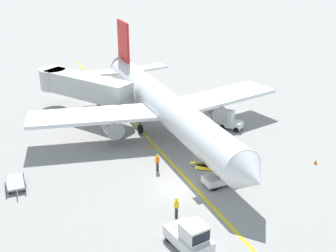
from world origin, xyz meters
The scene contains 12 objects.
ground_plane centered at (0.00, 0.00, 0.00)m, with size 300.00×300.00×0.00m, color gray.
taxi_line_yellow centered at (-0.46, 5.00, 0.00)m, with size 0.30×80.00×0.01m, color yellow.
airliner centered at (-0.64, 11.29, 3.42)m, with size 27.57×34.28×10.10m.
jet_bridge centered at (-10.40, 18.52, 3.54)m, with size 11.63×9.81×4.85m.
pushback_tug centered at (-0.04, -8.05, 0.99)m, with size 3.39×4.07×2.20m.
baggage_tug_near_wing centered at (6.82, 12.42, 0.93)m, with size 2.71×2.44×2.10m.
belt_loader_forward_hold centered at (3.80, 0.45, 0.78)m, with size 5.13×2.91×2.59m.
baggage_cart_loaded centered at (-13.95, 1.24, 0.47)m, with size 2.31×3.83×0.94m.
ground_crew_marshaller centered at (-1.73, 3.18, 0.91)m, with size 0.36×0.24×1.70m.
ground_crew_wing_walker centered at (-0.64, -4.23, 0.91)m, with size 0.36×0.24×1.70m.
safety_cone_nose_left centered at (-2.33, 8.19, 0.22)m, with size 0.36×0.36×0.44m, color orange.
safety_cone_nose_right centered at (13.22, 3.55, 0.22)m, with size 0.36×0.36×0.44m, color orange.
Camera 1 is at (-3.24, -32.67, 19.61)m, focal length 47.54 mm.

